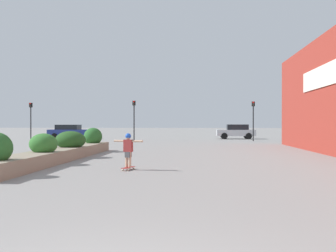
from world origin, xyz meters
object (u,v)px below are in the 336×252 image
object	(u,v)px
traffic_light_far_left	(31,115)
skateboard	(128,168)
traffic_light_right	(253,114)
traffic_light_left	(134,114)
car_center_right	(69,131)
skateboarder	(128,147)
car_center_left	(331,131)
car_leftmost	(236,131)

from	to	relation	value
traffic_light_far_left	skateboard	bearing A→B (deg)	-58.46
traffic_light_right	traffic_light_left	bearing A→B (deg)	-178.88
car_center_right	traffic_light_left	xyz separation A→B (m)	(7.81, -4.16, 1.79)
skateboard	skateboarder	distance (m)	0.75
skateboard	traffic_light_right	distance (m)	24.12
car_center_left	skateboarder	bearing A→B (deg)	-30.15
car_leftmost	traffic_light_left	xyz separation A→B (m)	(-10.23, -5.28, 1.78)
car_center_left	traffic_light_right	bearing A→B (deg)	-55.00
skateboard	car_leftmost	size ratio (longest dim) A/B	0.18
skateboarder	skateboard	bearing A→B (deg)	120.71
traffic_light_left	traffic_light_far_left	distance (m)	10.53
car_center_right	traffic_light_right	xyz separation A→B (m)	(19.13, -3.94, 1.72)
skateboarder	traffic_light_right	world-z (taller)	traffic_light_right
skateboarder	car_leftmost	bearing A→B (deg)	93.39
car_center_right	traffic_light_far_left	distance (m)	4.81
car_center_right	car_center_left	bearing A→B (deg)	95.27
car_center_left	traffic_light_far_left	bearing A→B (deg)	-78.74
skateboard	car_leftmost	bearing A→B (deg)	93.39
skateboarder	car_center_left	size ratio (longest dim) A/B	0.29
car_center_left	traffic_light_far_left	distance (m)	31.87
car_leftmost	traffic_light_right	bearing A→B (deg)	-167.93
skateboarder	traffic_light_far_left	size ratio (longest dim) A/B	0.32
car_center_right	traffic_light_far_left	xyz separation A→B (m)	(-2.70, -3.59, 1.72)
skateboard	car_leftmost	xyz separation A→B (m)	(6.56, 27.81, 0.74)
car_center_left	traffic_light_left	xyz separation A→B (m)	(-20.70, -6.79, 1.78)
car_center_right	traffic_light_far_left	bearing A→B (deg)	-37.00
traffic_light_left	traffic_light_right	bearing A→B (deg)	1.12
skateboarder	traffic_light_right	xyz separation A→B (m)	(7.65, 22.75, 1.70)
skateboarder	car_center_left	distance (m)	33.91
car_leftmost	traffic_light_right	distance (m)	5.45
skateboard	skateboarder	bearing A→B (deg)	-59.29
traffic_light_right	traffic_light_far_left	size ratio (longest dim) A/B	1.00
car_center_right	traffic_light_left	distance (m)	9.03
traffic_light_far_left	car_center_right	bearing A→B (deg)	53.00
skateboarder	traffic_light_far_left	world-z (taller)	traffic_light_far_left
car_leftmost	car_center_left	xyz separation A→B (m)	(10.47, 1.51, -0.00)
car_leftmost	traffic_light_left	world-z (taller)	traffic_light_left
skateboarder	traffic_light_far_left	xyz separation A→B (m)	(-14.18, 23.11, 1.70)
skateboard	skateboarder	size ratio (longest dim) A/B	0.62
traffic_light_right	traffic_light_far_left	bearing A→B (deg)	179.06
car_leftmost	car_center_left	distance (m)	10.58
car_center_left	traffic_light_left	distance (m)	21.86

